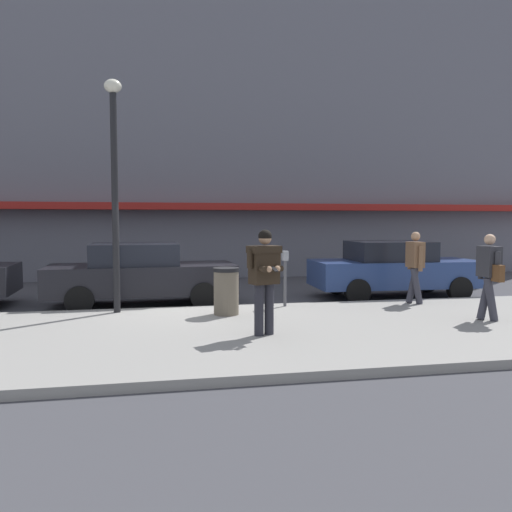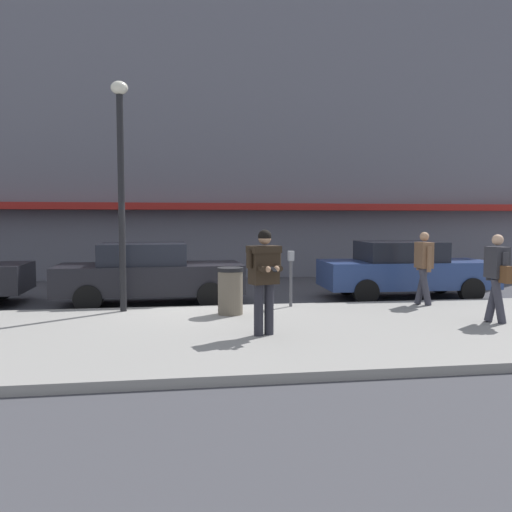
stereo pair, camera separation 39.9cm
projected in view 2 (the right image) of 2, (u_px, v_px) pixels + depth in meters
The scene contains 12 objects.
ground_plane at pixel (194, 310), 11.67m from camera, with size 80.00×80.00×0.00m, color #3D3D42.
sidewalk at pixel (253, 333), 8.99m from camera, with size 32.00×5.30×0.14m, color gray.
curb_paint_line at pixel (236, 309), 11.86m from camera, with size 28.00×0.12×0.01m, color silver.
storefront_facade at pixel (213, 109), 19.74m from camera, with size 28.00×4.70×13.05m.
parked_sedan_mid at pixel (149, 273), 12.40m from camera, with size 4.57×2.07×1.54m.
parked_sedan_far at pixel (404, 269), 13.41m from camera, with size 4.56×2.04×1.54m.
man_texting_on_phone at pixel (264, 270), 8.44m from camera, with size 0.62×0.64×1.81m.
pedestrian_with_bag at pixel (497, 273), 9.49m from camera, with size 0.33×0.72×1.70m.
pedestrian_dark_coat at pixel (424, 263), 11.55m from camera, with size 0.33×0.60×1.70m.
street_lamp_post at pixel (121, 171), 10.58m from camera, with size 0.36×0.36×4.88m.
parking_meter at pixel (291, 270), 11.33m from camera, with size 0.12×0.18×1.27m.
trash_bin at pixel (230, 291), 10.40m from camera, with size 0.55×0.55×0.98m.
Camera 2 is at (-0.24, -11.64, 2.09)m, focal length 35.00 mm.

